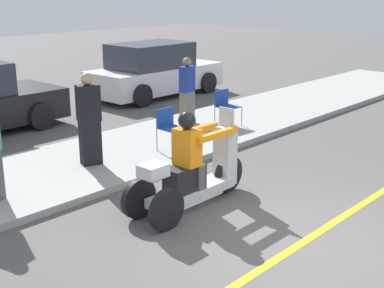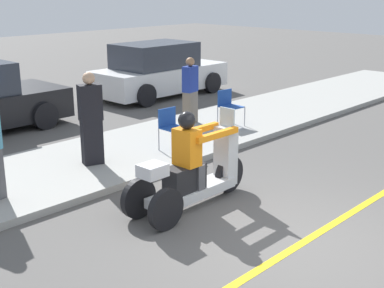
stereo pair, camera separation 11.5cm
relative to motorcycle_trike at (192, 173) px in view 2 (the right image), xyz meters
name	(u,v)px [view 2 (the right image)]	position (x,y,z in m)	size (l,w,h in m)	color
ground_plane	(297,247)	(-0.01, -1.88, -0.55)	(60.00, 60.00, 0.00)	#565451
lane_stripe	(297,246)	(0.00, -1.88, -0.54)	(24.00, 0.12, 0.01)	gold
sidewalk_strip	(86,164)	(-0.01, 2.72, -0.49)	(28.00, 2.80, 0.12)	#9E9E99
motorcycle_trike	(192,173)	(0.00, 0.00, 0.00)	(2.30, 0.67, 1.51)	black
spectator_by_tree	(91,120)	(0.00, 2.49, 0.38)	(0.46, 0.36, 1.68)	black
spectator_mid_group	(190,92)	(3.39, 3.28, 0.32)	(0.40, 0.28, 1.55)	#726656
folding_chair_set_back	(171,125)	(1.60, 2.08, 0.08)	(0.48, 0.48, 0.82)	#A5A8AD
folding_chair_curbside	(228,104)	(3.84, 2.49, 0.08)	(0.50, 0.50, 0.82)	#A5A8AD
parked_car_lot_center	(159,71)	(5.52, 6.63, 0.20)	(4.27, 1.96, 1.61)	silver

